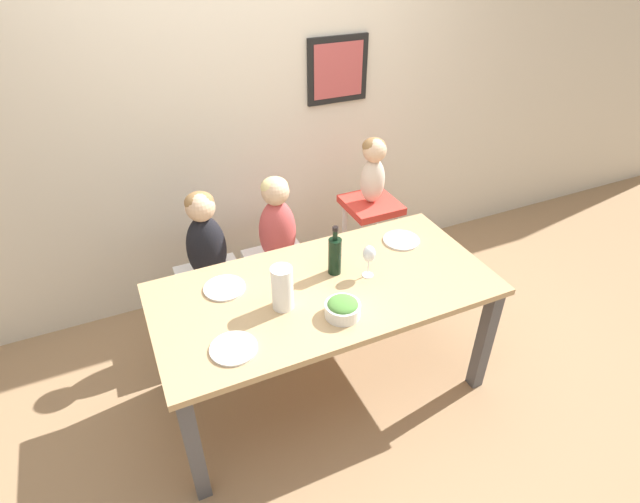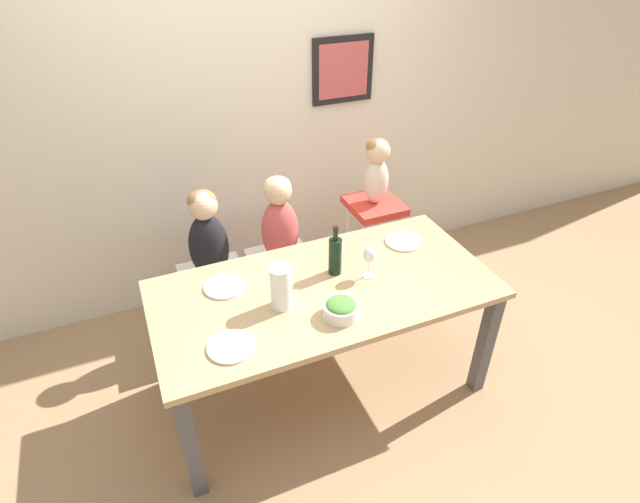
{
  "view_description": "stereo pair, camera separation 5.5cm",
  "coord_description": "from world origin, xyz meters",
  "views": [
    {
      "loc": [
        -0.86,
        -1.81,
        2.34
      ],
      "look_at": [
        0.0,
        0.06,
        0.92
      ],
      "focal_mm": 28.0,
      "sensor_mm": 36.0,
      "label": 1
    },
    {
      "loc": [
        -0.81,
        -1.84,
        2.34
      ],
      "look_at": [
        0.0,
        0.06,
        0.92
      ],
      "focal_mm": 28.0,
      "sensor_mm": 36.0,
      "label": 2
    }
  ],
  "objects": [
    {
      "name": "person_baby_right",
      "position": [
        0.66,
        0.69,
        1.0
      ],
      "size": [
        0.16,
        0.16,
        0.44
      ],
      "color": "beige",
      "rests_on": "chair_right_highchair"
    },
    {
      "name": "wine_glass_near",
      "position": [
        0.25,
        -0.01,
        0.88
      ],
      "size": [
        0.07,
        0.07,
        0.19
      ],
      "color": "white",
      "rests_on": "dining_table"
    },
    {
      "name": "chair_far_center",
      "position": [
        -0.01,
        0.69,
        0.39
      ],
      "size": [
        0.4,
        0.42,
        0.47
      ],
      "color": "silver",
      "rests_on": "ground_plane"
    },
    {
      "name": "salad_bowl_large",
      "position": [
        -0.02,
        -0.23,
        0.79
      ],
      "size": [
        0.17,
        0.17,
        0.09
      ],
      "color": "white",
      "rests_on": "dining_table"
    },
    {
      "name": "dinner_plate_front_left",
      "position": [
        -0.55,
        -0.23,
        0.75
      ],
      "size": [
        0.21,
        0.21,
        0.01
      ],
      "color": "silver",
      "rests_on": "dining_table"
    },
    {
      "name": "dinner_plate_back_left",
      "position": [
        -0.48,
        0.2,
        0.75
      ],
      "size": [
        0.21,
        0.21,
        0.01
      ],
      "color": "silver",
      "rests_on": "dining_table"
    },
    {
      "name": "dinner_plate_back_right",
      "position": [
        0.59,
        0.2,
        0.75
      ],
      "size": [
        0.21,
        0.21,
        0.01
      ],
      "color": "silver",
      "rests_on": "dining_table"
    },
    {
      "name": "person_child_center",
      "position": [
        -0.01,
        0.69,
        0.77
      ],
      "size": [
        0.24,
        0.19,
        0.58
      ],
      "color": "#C64C4C",
      "rests_on": "chair_far_center"
    },
    {
      "name": "wine_bottle",
      "position": [
        0.1,
        0.09,
        0.86
      ],
      "size": [
        0.07,
        0.07,
        0.28
      ],
      "color": "black",
      "rests_on": "dining_table"
    },
    {
      "name": "wall_back",
      "position": [
        0.0,
        1.19,
        1.35
      ],
      "size": [
        10.0,
        0.09,
        2.7
      ],
      "color": "beige",
      "rests_on": "ground_plane"
    },
    {
      "name": "ground_plane",
      "position": [
        0.0,
        0.0,
        0.0
      ],
      "size": [
        14.0,
        14.0,
        0.0
      ],
      "primitive_type": "plane",
      "color": "#9E7A56"
    },
    {
      "name": "person_child_left",
      "position": [
        -0.45,
        0.69,
        0.77
      ],
      "size": [
        0.24,
        0.19,
        0.58
      ],
      "color": "black",
      "rests_on": "chair_far_left"
    },
    {
      "name": "chair_right_highchair",
      "position": [
        0.66,
        0.69,
        0.58
      ],
      "size": [
        0.34,
        0.35,
        0.75
      ],
      "color": "silver",
      "rests_on": "ground_plane"
    },
    {
      "name": "paper_towel_roll",
      "position": [
        -0.25,
        -0.05,
        0.86
      ],
      "size": [
        0.1,
        0.1,
        0.23
      ],
      "color": "white",
      "rests_on": "dining_table"
    },
    {
      "name": "chair_far_left",
      "position": [
        -0.45,
        0.69,
        0.39
      ],
      "size": [
        0.4,
        0.42,
        0.47
      ],
      "color": "silver",
      "rests_on": "ground_plane"
    },
    {
      "name": "dining_table",
      "position": [
        0.0,
        0.0,
        0.65
      ],
      "size": [
        1.75,
        0.85,
        0.74
      ],
      "color": "tan",
      "rests_on": "ground_plane"
    }
  ]
}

